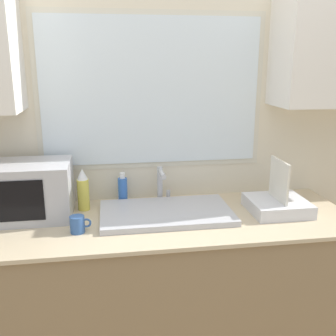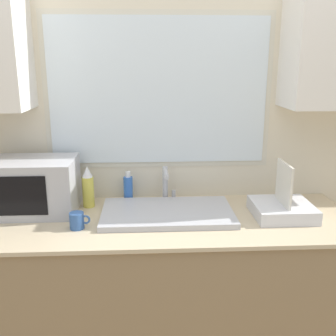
# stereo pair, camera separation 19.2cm
# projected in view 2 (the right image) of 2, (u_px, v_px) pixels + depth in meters

# --- Properties ---
(countertop) EXTENTS (2.02, 0.71, 0.91)m
(countertop) POSITION_uv_depth(u_px,v_px,m) (162.00, 294.00, 2.18)
(countertop) COLOR #8C7251
(countertop) RESTS_ON ground_plane
(wall_back) EXTENTS (6.00, 0.38, 2.60)m
(wall_back) POSITION_uv_depth(u_px,v_px,m) (159.00, 117.00, 2.25)
(wall_back) COLOR beige
(wall_back) RESTS_ON ground_plane
(sink_basin) EXTENTS (0.69, 0.42, 0.03)m
(sink_basin) POSITION_uv_depth(u_px,v_px,m) (167.00, 213.00, 2.09)
(sink_basin) COLOR #B2B2B7
(sink_basin) RESTS_ON countertop
(faucet) EXTENTS (0.08, 0.18, 0.20)m
(faucet) POSITION_uv_depth(u_px,v_px,m) (166.00, 182.00, 2.26)
(faucet) COLOR #B7B7BC
(faucet) RESTS_ON countertop
(microwave) EXTENTS (0.47, 0.33, 0.29)m
(microwave) POSITION_uv_depth(u_px,v_px,m) (32.00, 186.00, 2.11)
(microwave) COLOR #B2B2B7
(microwave) RESTS_ON countertop
(dish_rack) EXTENTS (0.31, 0.30, 0.29)m
(dish_rack) POSITION_uv_depth(u_px,v_px,m) (282.00, 208.00, 2.07)
(dish_rack) COLOR silver
(dish_rack) RESTS_ON countertop
(spray_bottle) EXTENTS (0.06, 0.06, 0.23)m
(spray_bottle) POSITION_uv_depth(u_px,v_px,m) (88.00, 187.00, 2.19)
(spray_bottle) COLOR #D8CC4C
(spray_bottle) RESTS_ON countertop
(soap_bottle) EXTENTS (0.05, 0.05, 0.18)m
(soap_bottle) POSITION_uv_depth(u_px,v_px,m) (128.00, 188.00, 2.29)
(soap_bottle) COLOR blue
(soap_bottle) RESTS_ON countertop
(mug_near_sink) EXTENTS (0.10, 0.07, 0.08)m
(mug_near_sink) POSITION_uv_depth(u_px,v_px,m) (77.00, 221.00, 1.92)
(mug_near_sink) COLOR #335999
(mug_near_sink) RESTS_ON countertop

